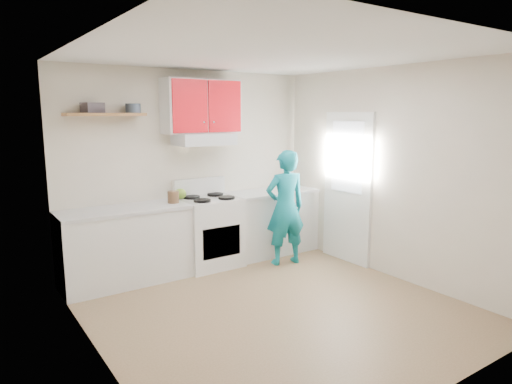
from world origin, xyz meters
TOP-DOWN VIEW (x-y plane):
  - floor at (0.00, 0.00)m, footprint 3.80×3.80m
  - ceiling at (0.00, 0.00)m, footprint 3.60×3.80m
  - back_wall at (0.00, 1.90)m, footprint 3.60×0.04m
  - front_wall at (0.00, -1.90)m, footprint 3.60×0.04m
  - left_wall at (-1.80, 0.00)m, footprint 0.04×3.80m
  - right_wall at (1.80, 0.00)m, footprint 0.04×3.80m
  - door at (1.78, 0.70)m, footprint 0.05×0.85m
  - door_glass at (1.75, 0.70)m, footprint 0.01×0.55m
  - counter_left at (-1.04, 1.60)m, footprint 1.52×0.60m
  - counter_right at (1.14, 1.60)m, footprint 1.32×0.60m
  - stove at (0.10, 1.57)m, footprint 0.76×0.65m
  - range_hood at (0.10, 1.68)m, footprint 0.76×0.44m
  - upper_cabinets at (0.10, 1.73)m, footprint 1.02×0.33m
  - shelf at (-1.15, 1.75)m, footprint 0.90×0.30m
  - books at (-1.29, 1.76)m, footprint 0.26×0.22m
  - tin at (-0.82, 1.74)m, footprint 0.21×0.21m
  - kettle at (-0.23, 1.76)m, footprint 0.17×0.17m
  - crock at (-0.42, 1.56)m, footprint 0.17×0.17m
  - cutting_board at (0.95, 1.64)m, footprint 0.35×0.27m
  - silicone_mat at (1.61, 1.58)m, footprint 0.30×0.26m
  - person at (0.99, 1.07)m, footprint 0.63×0.48m

SIDE VIEW (x-z plane):
  - floor at x=0.00m, z-range 0.00..0.00m
  - counter_left at x=-1.04m, z-range 0.00..0.90m
  - counter_right at x=1.14m, z-range 0.00..0.90m
  - stove at x=0.10m, z-range 0.00..0.92m
  - person at x=0.99m, z-range 0.00..1.56m
  - silicone_mat at x=1.61m, z-range 0.90..0.91m
  - cutting_board at x=0.95m, z-range 0.90..0.92m
  - crock at x=-0.42m, z-range 0.90..1.07m
  - kettle at x=-0.23m, z-range 0.92..1.06m
  - door at x=1.78m, z-range 0.00..2.05m
  - back_wall at x=0.00m, z-range 0.00..2.60m
  - front_wall at x=0.00m, z-range 0.00..2.60m
  - left_wall at x=-1.80m, z-range 0.00..2.60m
  - right_wall at x=1.80m, z-range 0.00..2.60m
  - door_glass at x=1.75m, z-range 0.98..1.92m
  - range_hood at x=0.10m, z-range 1.62..1.77m
  - shelf at x=-1.15m, z-range 2.00..2.04m
  - tin at x=-0.82m, z-range 2.04..2.15m
  - books at x=-1.29m, z-range 2.04..2.15m
  - upper_cabinets at x=0.10m, z-range 1.77..2.47m
  - ceiling at x=0.00m, z-range 2.58..2.62m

